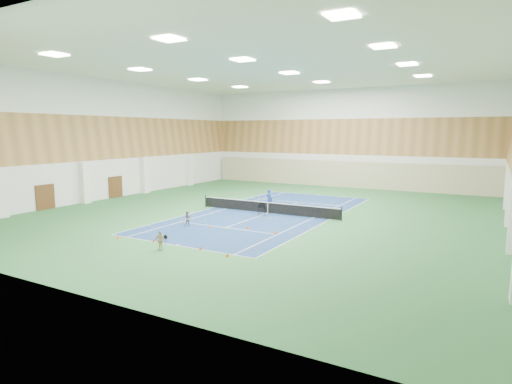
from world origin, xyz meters
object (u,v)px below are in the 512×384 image
Objects in this scene: tennis_net at (268,207)px; child_court at (188,219)px; ball_cart at (262,209)px; coach at (269,200)px; child_apron at (160,240)px.

tennis_net is 7.84m from child_court.
coach is at bearing 81.77° from ball_cart.
child_court is at bearing -109.58° from tennis_net.
child_court reaches higher than ball_cart.
child_apron reaches higher than tennis_net.
ball_cart is (0.01, -1.09, -0.06)m from tennis_net.
coach is 1.59× the size of child_apron.
child_apron is 12.04m from ball_cart.
coach is at bearing 50.03° from child_court.
tennis_net is 11.12× the size of child_court.
child_apron reaches higher than ball_cart.
coach reaches higher than tennis_net.
coach reaches higher than ball_cart.
ball_cart is (2.64, 6.30, -0.08)m from child_court.
tennis_net is 1.60m from coach.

